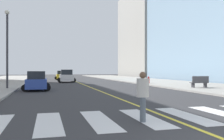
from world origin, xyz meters
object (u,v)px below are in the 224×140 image
object	(u,v)px
pedestrian_crossing	(143,94)
fire_hydrant	(149,80)
car_white_second	(66,76)
park_bench	(200,82)
car_yellow_third	(61,75)
car_blue_nearest	(37,81)
street_lamp	(7,42)

from	to	relation	value
pedestrian_crossing	fire_hydrant	world-z (taller)	pedestrian_crossing
car_white_second	park_bench	size ratio (longest dim) A/B	2.43
car_yellow_third	park_bench	bearing A→B (deg)	-67.64
car_white_second	car_yellow_third	size ratio (longest dim) A/B	1.11
park_bench	pedestrian_crossing	distance (m)	17.33
fire_hydrant	car_white_second	bearing A→B (deg)	138.90
pedestrian_crossing	fire_hydrant	xyz separation A→B (m)	(9.57, 21.92, -0.41)
car_blue_nearest	car_white_second	world-z (taller)	car_white_second
car_white_second	park_bench	distance (m)	20.98
car_yellow_third	fire_hydrant	bearing A→B (deg)	-63.06
car_yellow_third	pedestrian_crossing	xyz separation A→B (m)	(0.59, -41.86, 0.16)
car_blue_nearest	street_lamp	distance (m)	4.95
car_yellow_third	street_lamp	size ratio (longest dim) A/B	0.53
fire_hydrant	street_lamp	size ratio (longest dim) A/B	0.12
park_bench	pedestrian_crossing	bearing A→B (deg)	141.23
car_white_second	pedestrian_crossing	world-z (taller)	car_white_second
car_blue_nearest	car_yellow_third	distance (m)	26.70
car_yellow_third	pedestrian_crossing	world-z (taller)	pedestrian_crossing
car_blue_nearest	park_bench	world-z (taller)	car_blue_nearest
car_blue_nearest	car_white_second	size ratio (longest dim) A/B	0.90
car_blue_nearest	pedestrian_crossing	distance (m)	15.98
car_yellow_third	fire_hydrant	distance (m)	22.38
car_blue_nearest	fire_hydrant	size ratio (longest dim) A/B	4.46
car_white_second	car_yellow_third	xyz separation A→B (m)	(-0.20, 11.24, -0.09)
car_white_second	fire_hydrant	xyz separation A→B (m)	(9.96, -8.69, -0.33)
car_blue_nearest	car_yellow_third	size ratio (longest dim) A/B	1.00
park_bench	car_white_second	bearing A→B (deg)	35.49
car_white_second	fire_hydrant	world-z (taller)	car_white_second
pedestrian_crossing	street_lamp	distance (m)	18.85
park_bench	street_lamp	distance (m)	19.07
car_yellow_third	fire_hydrant	xyz separation A→B (m)	(10.16, -19.93, -0.25)
car_blue_nearest	pedestrian_crossing	size ratio (longest dim) A/B	2.22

